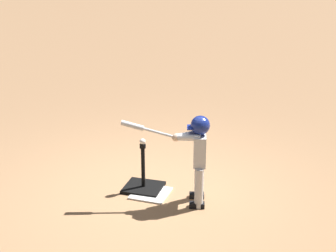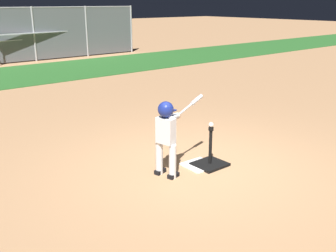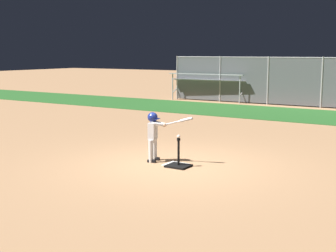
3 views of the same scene
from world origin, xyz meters
name	(u,v)px [view 1 (image 1 of 3)]	position (x,y,z in m)	size (l,w,h in m)	color
ground_plane	(152,192)	(0.00, 0.00, 0.00)	(90.00, 90.00, 0.00)	#AD7F56
home_plate	(151,193)	(0.00, 0.05, 0.01)	(0.44, 0.44, 0.02)	white
batting_tee	(143,184)	(0.13, -0.05, 0.07)	(0.47, 0.42, 0.61)	black
batter_child	(196,149)	(-0.58, 0.10, 0.69)	(1.00, 0.42, 1.09)	silver
baseball	(143,141)	(0.13, -0.05, 0.65)	(0.07, 0.07, 0.07)	white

